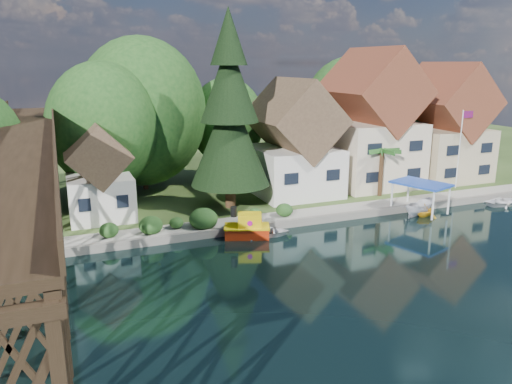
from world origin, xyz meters
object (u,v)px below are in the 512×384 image
Objects in this scene: boat_yellow at (426,209)px; house_left at (293,146)px; boat_canopy at (420,201)px; boat_white_b at (504,201)px; boat_white_a at (266,231)px; trestle_bridge at (24,193)px; house_right at (443,130)px; house_center at (371,128)px; tugboat at (247,228)px; shed at (99,178)px; flagpole at (462,141)px; conifer at (230,115)px; palm_tree at (382,152)px.

house_left is at bearing 27.05° from boat_yellow.
boat_white_b is (9.56, -0.33, -0.86)m from boat_canopy.
boat_white_a is 14.40m from boat_canopy.
house_right is (41.00, 10.83, 0.43)m from trestle_bridge.
house_center is (9.00, 0.50, 1.28)m from house_left.
trestle_bridge is at bearing -172.86° from tugboat.
shed is 1.00× the size of flagpole.
house_center is 8.97m from flagpole.
boat_white_b is (8.28, -10.03, -6.04)m from house_center.
house_right reaches higher than trestle_bridge.
boat_canopy is at bearing -24.76° from conifer.
house_center is 2.87× the size of palm_tree.
house_center is (32.00, 11.33, 1.07)m from trestle_bridge.
flagpole is at bearing -4.84° from conifer.
conifer is 4.38× the size of tugboat.
boat_white_a is (-6.65, -9.11, -4.76)m from house_left.
house_center is 20.38m from tugboat.
shed is 1.62× the size of palm_tree.
house_left is 17.04m from flagpole.
flagpole is 25.45m from tugboat.
trestle_bridge is 25.42m from house_left.
palm_tree is at bearing -5.58° from shed.
shed is 11.85m from conifer.
conifer is (-16.17, -2.83, 2.16)m from house_center.
tugboat reaches higher than boat_white_a.
palm_tree reaches higher than boat_canopy.
house_left reaches higher than flagpole.
boat_yellow is at bearing -50.31° from house_left.
house_center reaches higher than flagpole.
house_left is 0.88× the size of house_right.
flagpole is 1.49× the size of boat_canopy.
conifer is 2.13× the size of flagpole.
house_center reaches higher than house_right.
shed is at bearing 61.81° from trestle_bridge.
house_center reaches higher than boat_white_b.
boat_white_b is at bearing -71.15° from boat_white_a.
house_left is 12.88m from tugboat.
conifer is 4.56× the size of boat_white_b.
house_center is 14.34m from boat_white_b.
house_left is 1.40× the size of flagpole.
boat_yellow is (-0.97, -10.18, -5.80)m from house_center.
house_left is 20.30m from boat_white_b.
trestle_bridge is 40.01m from flagpole.
flagpole reaches higher than palm_tree.
house_left is at bearing 25.21° from trestle_bridge.
house_right is 3.39× the size of boat_white_b.
house_center is 3.80× the size of boat_white_a.
house_right is at bearing 41.82° from boat_canopy.
shed is at bearing 174.42° from palm_tree.
tugboat is at bearing 74.83° from boat_yellow.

